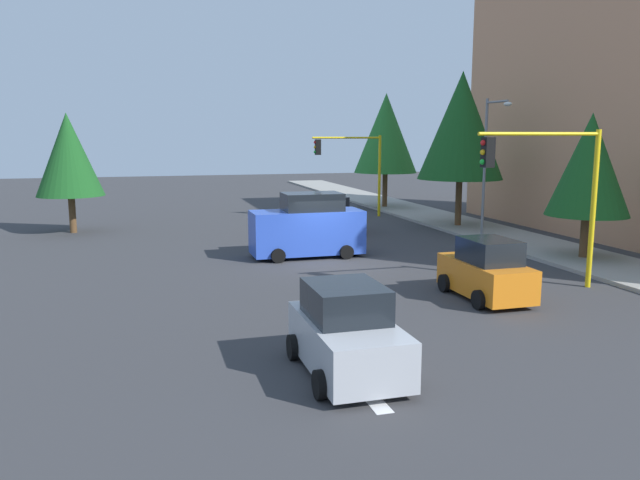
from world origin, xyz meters
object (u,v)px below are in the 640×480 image
tree_opposite_side (68,155)px  delivery_van_blue (308,227)px  street_lamp_curbside (489,153)px  tree_roadside_near (590,165)px  traffic_signal_far_left (352,159)px  tree_roadside_mid (461,126)px  car_silver (347,333)px  traffic_signal_near_left (549,177)px  car_red (330,216)px  car_orange (486,271)px  tree_roadside_far (386,133)px

tree_opposite_side → delivery_van_blue: (10.00, 10.53, -2.91)m
street_lamp_curbside → tree_roadside_near: (5.61, 1.30, -0.34)m
traffic_signal_far_left → tree_roadside_mid: bearing=36.1°
traffic_signal_far_left → car_silver: (25.19, -8.68, -2.82)m
delivery_van_blue → tree_roadside_near: bearing=70.0°
traffic_signal_near_left → delivery_van_blue: size_ratio=1.13×
tree_roadside_mid → street_lamp_curbside: bearing=-10.3°
tree_roadside_near → delivery_van_blue: (-4.00, -10.97, -2.72)m
traffic_signal_far_left → delivery_van_blue: size_ratio=1.09×
tree_opposite_side → street_lamp_curbside: bearing=67.4°
tree_roadside_near → tree_roadside_mid: bearing=-177.1°
tree_roadside_near → car_silver: size_ratio=1.64×
car_silver → street_lamp_curbside: bearing=140.4°
street_lamp_curbside → tree_roadside_near: bearing=13.0°
delivery_van_blue → tree_roadside_mid: bearing=119.8°
traffic_signal_near_left → tree_roadside_mid: bearing=162.8°
traffic_signal_near_left → car_red: size_ratio=1.46×
car_orange → car_red: 14.92m
traffic_signal_near_left → car_orange: bearing=-80.4°
car_red → traffic_signal_near_left: bearing=12.3°
tree_roadside_mid → car_orange: tree_roadside_mid is taller
tree_opposite_side → tree_roadside_mid: bearing=79.2°
tree_roadside_far → car_silver: (29.19, -12.55, -4.46)m
traffic_signal_near_left → car_orange: (0.41, -2.41, -2.95)m
tree_roadside_near → tree_roadside_mid: 10.16m
traffic_signal_near_left → delivery_van_blue: (-8.00, -6.13, -2.56)m
traffic_signal_near_left → car_silver: 10.55m
tree_roadside_far → car_orange: bearing=-14.4°
tree_roadside_mid → tree_opposite_side: tree_roadside_mid is taller
delivery_van_blue → car_silver: bearing=-11.1°
tree_opposite_side → car_silver: tree_opposite_side is taller
traffic_signal_far_left → car_orange: 20.74m
traffic_signal_far_left → car_orange: traffic_signal_far_left is taller
tree_roadside_mid → car_orange: 16.63m
traffic_signal_near_left → car_orange: 3.83m
tree_opposite_side → traffic_signal_far_left: bearing=96.9°
traffic_signal_far_left → car_red: size_ratio=1.41×
car_orange → tree_roadside_far: bearing=165.6°
car_red → delivery_van_blue: bearing=-24.6°
traffic_signal_far_left → car_red: (5.50, -3.12, -2.82)m
tree_roadside_mid → car_silver: 23.71m
car_silver → tree_roadside_mid: bearing=145.8°
traffic_signal_near_left → tree_opposite_side: 24.53m
tree_roadside_far → car_orange: 25.59m
car_orange → car_silver: 7.91m
car_red → car_silver: same height
traffic_signal_near_left → car_red: (-14.50, -3.15, -2.94)m
tree_roadside_near → delivery_van_blue: tree_roadside_near is taller
street_lamp_curbside → car_red: bearing=-126.1°
tree_roadside_near → street_lamp_curbside: bearing=-167.0°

